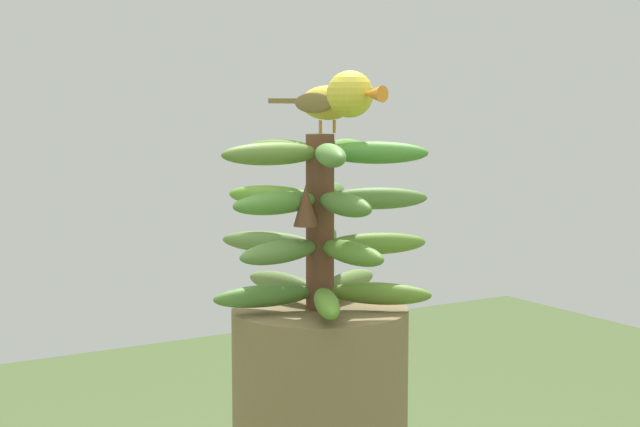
% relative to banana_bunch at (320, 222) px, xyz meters
% --- Properties ---
extents(banana_bunch, '(0.33, 0.33, 0.26)m').
position_rel_banana_bunch_xyz_m(banana_bunch, '(0.00, 0.00, 0.00)').
color(banana_bunch, brown).
rests_on(banana_bunch, banana_tree).
extents(perched_bird, '(0.24, 0.08, 0.09)m').
position_rel_banana_bunch_xyz_m(perched_bird, '(-0.00, 0.04, 0.18)').
color(perched_bird, '#C68933').
rests_on(perched_bird, banana_bunch).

